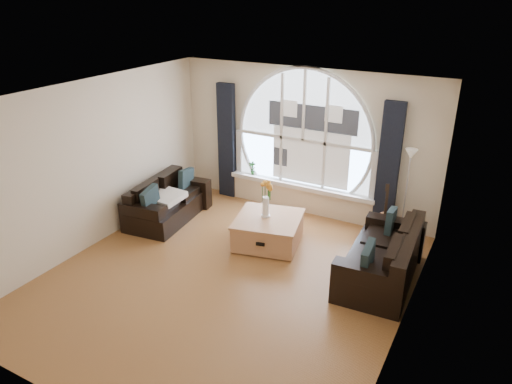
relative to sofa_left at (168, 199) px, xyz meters
name	(u,v)px	position (x,y,z in m)	size (l,w,h in m)	color
ground	(227,278)	(1.98, -1.17, -0.40)	(5.00, 5.50, 0.01)	brown
ceiling	(222,97)	(1.98, -1.17, 2.30)	(5.00, 5.50, 0.01)	silver
wall_back	(304,142)	(1.98, 1.58, 0.95)	(5.00, 0.01, 2.70)	beige
wall_front	(64,302)	(1.98, -3.92, 0.95)	(5.00, 0.01, 2.70)	beige
wall_left	(92,165)	(-0.52, -1.17, 0.95)	(0.01, 5.50, 2.70)	beige
wall_right	(411,237)	(4.48, -1.17, 0.95)	(0.01, 5.50, 2.70)	beige
attic_slope	(394,150)	(4.18, -1.17, 1.95)	(0.92, 5.50, 0.72)	silver
arched_window	(304,128)	(1.98, 1.55, 1.23)	(2.60, 0.06, 2.15)	silver
window_sill	(300,186)	(1.98, 1.48, 0.11)	(2.90, 0.22, 0.08)	white
window_frame	(303,128)	(1.98, 1.52, 1.23)	(2.76, 0.08, 2.15)	white
neighbor_house	(311,136)	(2.13, 1.54, 1.10)	(1.70, 0.02, 1.50)	silver
curtain_left	(227,142)	(0.38, 1.46, 0.75)	(0.35, 0.12, 2.30)	black
curtain_right	(388,169)	(3.58, 1.46, 0.75)	(0.35, 0.12, 2.30)	black
sofa_left	(168,199)	(0.00, 0.00, 0.00)	(0.82, 1.63, 0.73)	black
sofa_right	(382,255)	(3.97, -0.09, 0.00)	(0.91, 1.82, 0.81)	black
coffee_chest	(268,229)	(2.04, 0.06, -0.14)	(1.05, 1.05, 0.51)	#B4784C
throw_blanket	(167,197)	(0.07, -0.11, 0.10)	(0.55, 0.55, 0.10)	silver
vase_flowers	(266,195)	(1.98, 0.08, 0.46)	(0.24, 0.24, 0.70)	white
floor_lamp	(406,195)	(3.95, 1.31, 0.40)	(0.24, 0.24, 1.60)	#B2B2B2
guitar	(386,211)	(3.70, 1.11, 0.13)	(0.36, 0.24, 1.06)	#9A562B
potted_plant	(252,168)	(0.95, 1.48, 0.28)	(0.14, 0.10, 0.27)	#1E6023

